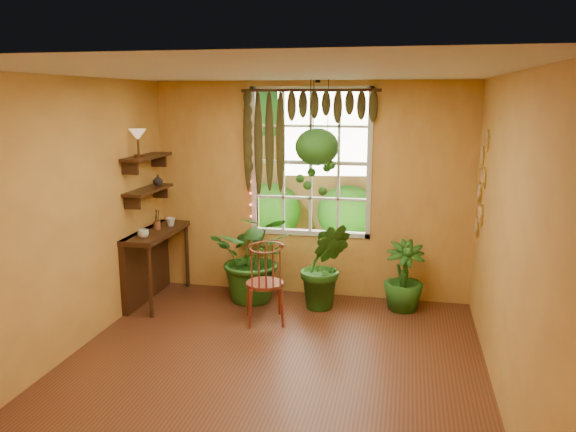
% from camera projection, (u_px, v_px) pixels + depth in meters
% --- Properties ---
extents(floor, '(4.50, 4.50, 0.00)m').
position_uv_depth(floor, '(267.00, 374.00, 5.17)').
color(floor, brown).
rests_on(floor, ground).
extents(ceiling, '(4.50, 4.50, 0.00)m').
position_uv_depth(ceiling, '(265.00, 72.00, 4.60)').
color(ceiling, silver).
rests_on(ceiling, wall_back).
extents(wall_back, '(4.00, 0.00, 4.00)m').
position_uv_depth(wall_back, '(310.00, 191.00, 7.04)').
color(wall_back, gold).
rests_on(wall_back, floor).
extents(wall_left, '(0.00, 4.50, 4.50)m').
position_uv_depth(wall_left, '(61.00, 222.00, 5.29)').
color(wall_left, gold).
rests_on(wall_left, floor).
extents(wall_right, '(0.00, 4.50, 4.50)m').
position_uv_depth(wall_right, '(509.00, 244.00, 4.48)').
color(wall_right, gold).
rests_on(wall_right, floor).
extents(window, '(1.52, 0.10, 1.86)m').
position_uv_depth(window, '(311.00, 163.00, 6.99)').
color(window, silver).
rests_on(window, wall_back).
extents(valance_vine, '(1.70, 0.12, 1.10)m').
position_uv_depth(valance_vine, '(303.00, 116.00, 6.77)').
color(valance_vine, '#3B2310').
rests_on(valance_vine, window).
extents(string_lights, '(0.03, 0.03, 1.54)m').
position_uv_depth(string_lights, '(250.00, 158.00, 7.05)').
color(string_lights, '#FF2633').
rests_on(string_lights, window).
extents(wall_plates, '(0.04, 0.32, 1.10)m').
position_uv_depth(wall_plates, '(481.00, 186.00, 6.15)').
color(wall_plates, beige).
rests_on(wall_plates, wall_right).
extents(counter_ledge, '(0.40, 1.20, 0.90)m').
position_uv_depth(counter_ledge, '(149.00, 257.00, 6.97)').
color(counter_ledge, '#3B2310').
rests_on(counter_ledge, floor).
extents(shelf_lower, '(0.25, 0.90, 0.04)m').
position_uv_depth(shelf_lower, '(148.00, 190.00, 6.79)').
color(shelf_lower, '#3B2310').
rests_on(shelf_lower, wall_left).
extents(shelf_upper, '(0.25, 0.90, 0.04)m').
position_uv_depth(shelf_upper, '(147.00, 157.00, 6.70)').
color(shelf_upper, '#3B2310').
rests_on(shelf_upper, wall_left).
extents(backyard, '(14.00, 10.00, 12.00)m').
position_uv_depth(backyard, '(360.00, 158.00, 11.42)').
color(backyard, '#2D5919').
rests_on(backyard, ground).
extents(windsor_chair, '(0.54, 0.56, 1.14)m').
position_uv_depth(windsor_chair, '(265.00, 295.00, 6.29)').
color(windsor_chair, maroon).
rests_on(windsor_chair, floor).
extents(potted_plant_left, '(1.12, 1.00, 1.13)m').
position_uv_depth(potted_plant_left, '(255.00, 257.00, 6.94)').
color(potted_plant_left, '#144B17').
rests_on(potted_plant_left, floor).
extents(potted_plant_mid, '(0.63, 0.53, 1.07)m').
position_uv_depth(potted_plant_mid, '(325.00, 266.00, 6.67)').
color(potted_plant_mid, '#144B17').
rests_on(potted_plant_mid, floor).
extents(potted_plant_right, '(0.54, 0.54, 0.84)m').
position_uv_depth(potted_plant_right, '(404.00, 276.00, 6.65)').
color(potted_plant_right, '#144B17').
rests_on(potted_plant_right, floor).
extents(hanging_basket, '(0.52, 0.52, 1.36)m').
position_uv_depth(hanging_basket, '(317.00, 150.00, 6.69)').
color(hanging_basket, black).
rests_on(hanging_basket, ceiling).
extents(cup_a, '(0.15, 0.15, 0.10)m').
position_uv_depth(cup_a, '(143.00, 234.00, 6.49)').
color(cup_a, silver).
rests_on(cup_a, counter_ledge).
extents(cup_b, '(0.15, 0.15, 0.11)m').
position_uv_depth(cup_b, '(171.00, 222.00, 7.09)').
color(cup_b, beige).
rests_on(cup_b, counter_ledge).
extents(brush_jar, '(0.09, 0.09, 0.31)m').
position_uv_depth(brush_jar, '(157.00, 220.00, 6.88)').
color(brush_jar, brown).
rests_on(brush_jar, counter_ledge).
extents(shelf_vase, '(0.14, 0.14, 0.13)m').
position_uv_depth(shelf_vase, '(158.00, 180.00, 7.02)').
color(shelf_vase, '#B2AD99').
rests_on(shelf_vase, shelf_lower).
extents(tiffany_lamp, '(0.20, 0.20, 0.33)m').
position_uv_depth(tiffany_lamp, '(138.00, 137.00, 6.43)').
color(tiffany_lamp, '#573018').
rests_on(tiffany_lamp, shelf_upper).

